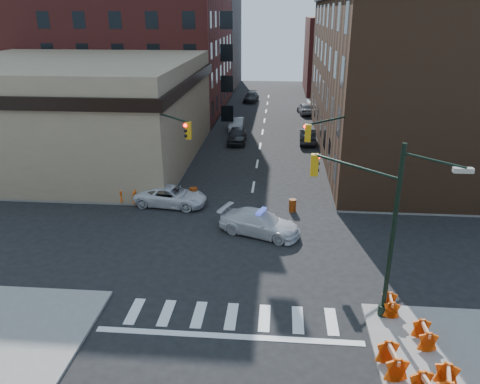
% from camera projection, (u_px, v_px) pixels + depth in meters
% --- Properties ---
extents(ground, '(140.00, 140.00, 0.00)m').
position_uv_depth(ground, '(243.00, 246.00, 27.55)').
color(ground, black).
rests_on(ground, ground).
extents(sidewalk_nw, '(34.00, 54.50, 0.15)m').
position_uv_depth(sidewalk_nw, '(84.00, 119.00, 59.77)').
color(sidewalk_nw, gray).
rests_on(sidewalk_nw, ground).
extents(sidewalk_ne, '(34.00, 54.50, 0.15)m').
position_uv_depth(sidewalk_ne, '(455.00, 126.00, 56.11)').
color(sidewalk_ne, gray).
rests_on(sidewalk_ne, ground).
extents(bank_building, '(22.00, 22.00, 9.00)m').
position_uv_depth(bank_building, '(72.00, 110.00, 42.60)').
color(bank_building, '#947E61').
rests_on(bank_building, ground).
extents(apartment_block, '(25.00, 25.00, 24.00)m').
position_uv_depth(apartment_block, '(128.00, 19.00, 61.84)').
color(apartment_block, maroon).
rests_on(apartment_block, ground).
extents(commercial_row_ne, '(14.00, 34.00, 14.00)m').
position_uv_depth(commercial_row_ne, '(397.00, 77.00, 44.88)').
color(commercial_row_ne, '#4B2F1E').
rests_on(commercial_row_ne, ground).
extents(filler_nw, '(20.00, 18.00, 16.00)m').
position_uv_depth(filler_nw, '(182.00, 41.00, 83.52)').
color(filler_nw, brown).
rests_on(filler_nw, ground).
extents(filler_ne, '(16.00, 16.00, 12.00)m').
position_uv_depth(filler_ne, '(354.00, 56.00, 78.14)').
color(filler_ne, maroon).
rests_on(filler_ne, ground).
extents(signal_pole_se, '(5.40, 5.27, 8.00)m').
position_uv_depth(signal_pole_se, '(372.00, 217.00, 20.27)').
color(signal_pole_se, black).
rests_on(signal_pole_se, sidewalk_se).
extents(signal_pole_nw, '(3.58, 3.67, 8.00)m').
position_uv_depth(signal_pole_nw, '(163.00, 148.00, 31.40)').
color(signal_pole_nw, black).
rests_on(signal_pole_nw, sidewalk_nw).
extents(signal_pole_ne, '(3.67, 3.58, 8.00)m').
position_uv_depth(signal_pole_ne, '(339.00, 152.00, 30.48)').
color(signal_pole_ne, black).
rests_on(signal_pole_ne, sidewalk_ne).
extents(tree_ne_near, '(3.00, 3.00, 4.85)m').
position_uv_depth(tree_ne_near, '(333.00, 106.00, 49.84)').
color(tree_ne_near, black).
rests_on(tree_ne_near, sidewalk_ne).
extents(tree_ne_far, '(3.00, 3.00, 4.85)m').
position_uv_depth(tree_ne_far, '(326.00, 94.00, 57.27)').
color(tree_ne_far, black).
rests_on(tree_ne_far, sidewalk_ne).
extents(police_car, '(5.51, 3.74, 1.48)m').
position_uv_depth(police_car, '(260.00, 223.00, 28.84)').
color(police_car, silver).
rests_on(police_car, ground).
extents(pickup, '(5.29, 2.92, 1.40)m').
position_uv_depth(pickup, '(171.00, 196.00, 33.13)').
color(pickup, silver).
rests_on(pickup, ground).
extents(parked_car_wnear, '(1.97, 4.70, 1.59)m').
position_uv_depth(parked_car_wnear, '(237.00, 135.00, 48.92)').
color(parked_car_wnear, black).
rests_on(parked_car_wnear, ground).
extents(parked_car_wfar, '(1.57, 4.38, 1.44)m').
position_uv_depth(parked_car_wfar, '(237.00, 124.00, 53.96)').
color(parked_car_wfar, gray).
rests_on(parked_car_wfar, ground).
extents(parked_car_wdeep, '(2.28, 4.98, 1.41)m').
position_uv_depth(parked_car_wdeep, '(251.00, 97.00, 71.22)').
color(parked_car_wdeep, black).
rests_on(parked_car_wdeep, ground).
extents(parked_car_enear, '(1.70, 4.63, 1.52)m').
position_uv_depth(parked_car_enear, '(307.00, 136.00, 48.85)').
color(parked_car_enear, black).
rests_on(parked_car_enear, ground).
extents(parked_car_efar, '(2.35, 4.73, 1.55)m').
position_uv_depth(parked_car_efar, '(305.00, 108.00, 62.77)').
color(parked_car_efar, '#9A9CA3').
rests_on(parked_car_efar, ground).
extents(pedestrian_a, '(0.83, 0.69, 1.96)m').
position_uv_depth(pedestrian_a, '(137.00, 188.00, 33.36)').
color(pedestrian_a, black).
rests_on(pedestrian_a, sidewalk_nw).
extents(pedestrian_b, '(0.79, 0.62, 1.60)m').
position_uv_depth(pedestrian_b, '(91.00, 177.00, 36.26)').
color(pedestrian_b, black).
rests_on(pedestrian_b, sidewalk_nw).
extents(pedestrian_c, '(1.21, 0.89, 1.90)m').
position_uv_depth(pedestrian_c, '(107.00, 173.00, 36.60)').
color(pedestrian_c, '#202630').
rests_on(pedestrian_c, sidewalk_nw).
extents(barrel_road, '(0.57, 0.57, 0.88)m').
position_uv_depth(barrel_road, '(293.00, 205.00, 32.22)').
color(barrel_road, '#E13E0A').
rests_on(barrel_road, ground).
extents(barrel_bank, '(0.79, 0.79, 1.09)m').
position_uv_depth(barrel_bank, '(194.00, 195.00, 33.77)').
color(barrel_bank, '#E35F0A').
rests_on(barrel_bank, ground).
extents(barricade_se_a, '(0.61, 1.10, 0.80)m').
position_uv_depth(barricade_se_a, '(390.00, 305.00, 21.09)').
color(barricade_se_a, '#CC4409').
rests_on(barricade_se_a, sidewalk_se).
extents(barricade_se_b, '(0.62, 1.18, 0.87)m').
position_uv_depth(barricade_se_b, '(424.00, 336.00, 19.08)').
color(barricade_se_b, '#D26909').
rests_on(barricade_se_b, sidewalk_se).
extents(barricade_se_c, '(0.83, 1.40, 0.99)m').
position_uv_depth(barricade_se_c, '(392.00, 361.00, 17.59)').
color(barricade_se_c, '#C84709').
rests_on(barricade_se_c, sidewalk_se).
extents(barricade_se_d, '(0.94, 1.40, 0.96)m').
position_uv_depth(barricade_se_d, '(447.00, 384.00, 16.53)').
color(barricade_se_d, red).
rests_on(barricade_se_d, sidewalk_se).
extents(barricade_nw_a, '(1.24, 0.78, 0.86)m').
position_uv_depth(barricade_nw_a, '(143.00, 186.00, 35.43)').
color(barricade_nw_a, '#DE490A').
rests_on(barricade_nw_a, sidewalk_nw).
extents(barricade_nw_b, '(1.47, 0.96, 1.02)m').
position_uv_depth(barricade_nw_b, '(130.00, 196.00, 33.29)').
color(barricade_nw_b, '#CE6409').
rests_on(barricade_nw_b, sidewalk_nw).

